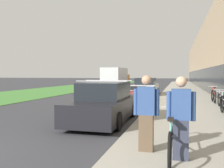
{
  "coord_description": "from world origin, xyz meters",
  "views": [
    {
      "loc": [
        5.28,
        -3.54,
        1.75
      ],
      "look_at": [
        0.64,
        13.85,
        1.06
      ],
      "focal_mm": 40.0,
      "sensor_mm": 36.0,
      "label": 1
    }
  ],
  "objects": [
    {
      "name": "lawn_strip",
      "position": [
        -8.01,
        25.0,
        0.01
      ],
      "size": [
        7.59,
        70.0,
        0.03
      ],
      "color": "#478438",
      "rests_on": "ground"
    },
    {
      "name": "parked_sedan_far",
      "position": [
        2.63,
        17.39,
        0.67
      ],
      "size": [
        1.89,
        4.37,
        1.46
      ],
      "color": "white",
      "rests_on": "ground"
    },
    {
      "name": "parked_sedan_curbside",
      "position": [
        2.66,
        5.25,
        0.67
      ],
      "size": [
        1.84,
        4.53,
        1.53
      ],
      "color": "black",
      "rests_on": "ground"
    },
    {
      "name": "cruiser_bike_farthest",
      "position": [
        7.28,
        12.07,
        0.5
      ],
      "size": [
        0.52,
        1.79,
        0.94
      ],
      "color": "black",
      "rests_on": "sidewalk_slab"
    },
    {
      "name": "sidewalk_slab",
      "position": [
        5.79,
        21.0,
        0.05
      ],
      "size": [
        3.97,
        70.0,
        0.11
      ],
      "color": "#A39E8E",
      "rests_on": "ground"
    },
    {
      "name": "moving_truck",
      "position": [
        -2.52,
        27.67,
        1.31
      ],
      "size": [
        2.3,
        7.36,
        2.56
      ],
      "color": "orange",
      "rests_on": "ground"
    },
    {
      "name": "person_rider",
      "position": [
        5.33,
        1.42,
        0.91
      ],
      "size": [
        0.55,
        0.21,
        1.61
      ],
      "color": "#33384C",
      "rests_on": "sidewalk_slab"
    },
    {
      "name": "vintage_roadster_curbside",
      "position": [
        2.74,
        11.55,
        0.44
      ],
      "size": [
        1.68,
        3.93,
        1.02
      ],
      "color": "maroon",
      "rests_on": "ground"
    },
    {
      "name": "tandem_bicycle",
      "position": [
        5.15,
        1.78,
        0.47
      ],
      "size": [
        0.52,
        2.75,
        0.86
      ],
      "color": "black",
      "rests_on": "sidewalk_slab"
    },
    {
      "name": "cruiser_bike_middle",
      "position": [
        7.32,
        9.7,
        0.48
      ],
      "size": [
        0.52,
        1.83,
        0.87
      ],
      "color": "black",
      "rests_on": "sidewalk_slab"
    },
    {
      "name": "cruiser_bike_nearest",
      "position": [
        7.11,
        7.54,
        0.5
      ],
      "size": [
        0.52,
        1.73,
        0.94
      ],
      "color": "black",
      "rests_on": "sidewalk_slab"
    },
    {
      "name": "person_bystander",
      "position": [
        4.62,
        1.79,
        0.92
      ],
      "size": [
        0.55,
        0.22,
        1.63
      ],
      "color": "brown",
      "rests_on": "sidewalk_slab"
    }
  ]
}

